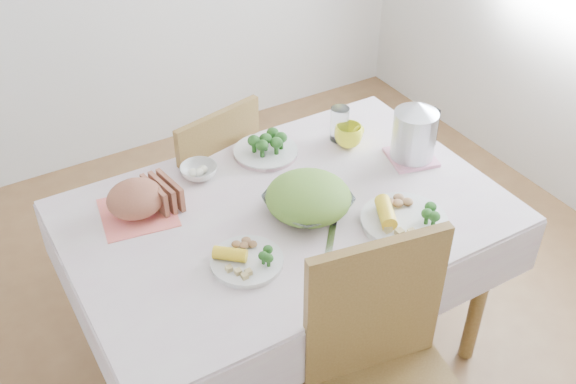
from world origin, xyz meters
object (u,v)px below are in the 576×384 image
dinner_plate_left (247,261)px  yellow_mug (348,136)px  dinner_plate_right (404,222)px  salad_bowl (308,204)px  dining_table (286,288)px  electric_kettle (414,132)px  chair_far (197,188)px

dinner_plate_left → yellow_mug: bearing=31.1°
dinner_plate_left → dinner_plate_right: bearing=-10.3°
dinner_plate_right → salad_bowl: bearing=137.8°
dinner_plate_left → dinner_plate_right: dinner_plate_right is taller
dining_table → yellow_mug: (0.42, 0.23, 0.43)m
salad_bowl → electric_kettle: (0.52, 0.08, 0.09)m
dining_table → chair_far: 0.66m
dinner_plate_right → yellow_mug: yellow_mug is taller
dinner_plate_left → electric_kettle: 0.86m
dinner_plate_right → yellow_mug: (0.12, 0.50, 0.03)m
chair_far → electric_kettle: 1.00m
chair_far → salad_bowl: bearing=87.5°
salad_bowl → chair_far: bearing=100.7°
chair_far → dinner_plate_left: chair_far is taller
dining_table → dinner_plate_left: size_ratio=5.94×
dining_table → electric_kettle: 0.77m
dining_table → dinner_plate_right: 0.57m
electric_kettle → salad_bowl: bearing=-171.6°
dining_table → salad_bowl: 0.43m
dining_table → salad_bowl: bearing=-39.1°
salad_bowl → dinner_plate_right: (0.25, -0.22, -0.02)m
yellow_mug → electric_kettle: electric_kettle is taller
chair_far → salad_bowl: chair_far is taller
chair_far → electric_kettle: (0.65, -0.63, 0.42)m
chair_far → dinner_plate_right: bearing=99.1°
salad_bowl → dinner_plate_left: (-0.31, -0.12, -0.02)m
dinner_plate_left → salad_bowl: bearing=21.9°
dinner_plate_right → yellow_mug: size_ratio=2.64×
chair_far → yellow_mug: chair_far is taller
dining_table → yellow_mug: yellow_mug is taller
salad_bowl → yellow_mug: yellow_mug is taller
dining_table → chair_far: chair_far is taller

